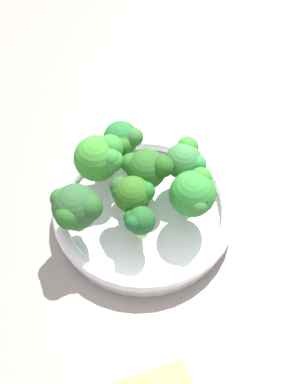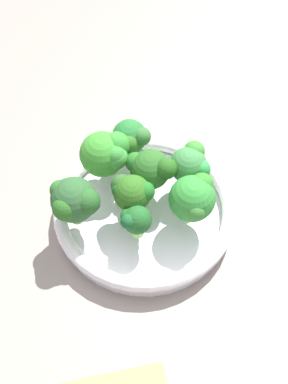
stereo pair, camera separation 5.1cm
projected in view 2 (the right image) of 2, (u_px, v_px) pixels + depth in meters
ground_plane at (129, 244)px, 77.04cm from camera, size 130.00×130.00×2.50cm
bowl at (144, 211)px, 76.65cm from camera, size 26.95×26.95×3.75cm
broccoli_floret_0 at (73, 201)px, 69.43cm from camera, size 6.42×6.86×8.05cm
broccoli_floret_1 at (130, 138)px, 77.10cm from camera, size 5.87×5.85×6.70cm
broccoli_floret_2 at (192, 199)px, 70.47cm from camera, size 6.96×6.53×7.51cm
broccoli_floret_3 at (189, 164)px, 74.37cm from camera, size 5.92×5.77×6.59cm
broccoli_floret_4 at (135, 220)px, 69.58cm from camera, size 4.01×4.14×5.43cm
broccoli_floret_5 at (106, 154)px, 74.76cm from camera, size 6.76×7.44×7.65cm
broccoli_floret_6 at (150, 169)px, 74.00cm from camera, size 5.89×7.32×6.83cm
broccoli_floret_7 at (131, 193)px, 71.24cm from camera, size 5.42×6.09×6.83cm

